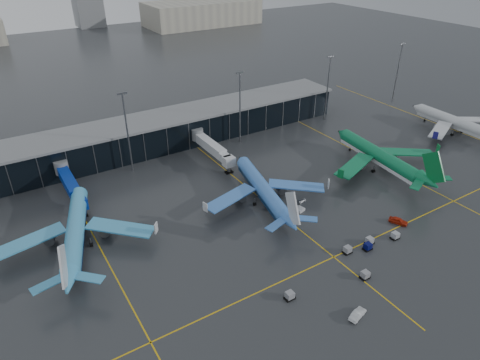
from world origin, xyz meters
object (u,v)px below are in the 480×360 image
airliner_arkefly (74,220)px  service_van_white (358,314)px  airliner_klm_near (262,180)px  airliner_ba (456,116)px  mobile_airstair (298,207)px  service_van_red (398,221)px  baggage_carts (357,256)px  airliner_aer_lingus (380,148)px

airliner_arkefly → service_van_white: size_ratio=9.74×
airliner_klm_near → airliner_ba: (87.68, 0.76, 0.13)m
mobile_airstair → service_van_red: size_ratio=0.77×
baggage_carts → mobile_airstair: bearing=87.3°
airliner_aer_lingus → service_van_red: bearing=-120.7°
service_van_white → baggage_carts: bearing=-61.1°
service_van_red → airliner_arkefly: bearing=127.9°
service_van_red → service_van_white: bearing=-177.7°
airliner_arkefly → mobile_airstair: 56.94m
airliner_ba → service_van_red: airliner_ba is taller
airliner_arkefly → airliner_klm_near: (48.51, -7.61, -0.29)m
airliner_aer_lingus → baggage_carts: size_ratio=1.26×
airliner_aer_lingus → service_van_red: airliner_aer_lingus is taller
airliner_arkefly → airliner_aer_lingus: airliner_aer_lingus is taller
airliner_aer_lingus → baggage_carts: airliner_aer_lingus is taller
mobile_airstair → service_van_red: (18.00, -18.61, 0.04)m
airliner_ba → service_van_white: 106.35m
airliner_arkefly → airliner_ba: size_ratio=1.02×
mobile_airstair → service_van_red: bearing=-59.2°
airliner_aer_lingus → airliner_ba: airliner_aer_lingus is taller
airliner_aer_lingus → mobile_airstair: (-36.55, -5.78, -6.26)m
airliner_klm_near → service_van_white: (-8.20, -44.87, -5.74)m
airliner_klm_near → baggage_carts: 33.21m
airliner_klm_near → baggage_carts: size_ratio=1.16×
airliner_ba → mobile_airstair: 83.01m
airliner_ba → service_van_white: (-95.88, -45.62, -5.87)m
airliner_arkefly → mobile_airstair: (54.01, -17.01, -6.00)m
service_van_red → service_van_white: 35.91m
baggage_carts → service_van_red: baggage_carts is taller
airliner_klm_near → service_van_red: size_ratio=8.93×
airliner_arkefly → airliner_klm_near: size_ratio=1.04×
service_van_red → service_van_white: (-31.71, -16.86, -0.06)m
airliner_arkefly → airliner_ba: (136.19, -6.86, -0.16)m
airliner_ba → service_van_white: bearing=-152.6°
airliner_ba → airliner_arkefly: bearing=179.1°
airliner_aer_lingus → baggage_carts: (-37.65, -28.81, -6.27)m
airliner_arkefly → service_van_white: (40.31, -52.48, -6.03)m
airliner_klm_near → mobile_airstair: size_ratio=11.66×
service_van_red → mobile_airstair: bearing=108.3°
airliner_aer_lingus → mobile_airstair: bearing=-164.5°
airliner_aer_lingus → mobile_airstair: 37.53m
baggage_carts → service_van_red: size_ratio=7.71×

